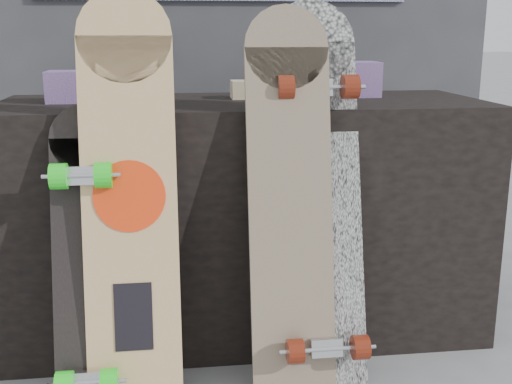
{
  "coord_description": "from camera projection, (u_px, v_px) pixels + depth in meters",
  "views": [
    {
      "loc": [
        -0.23,
        -1.62,
        1.02
      ],
      "look_at": [
        0.0,
        0.2,
        0.56
      ],
      "focal_mm": 45.0,
      "sensor_mm": 36.0,
      "label": 1
    }
  ],
  "objects": [
    {
      "name": "vendor_table",
      "position": [
        244.0,
        217.0,
        2.22
      ],
      "size": [
        1.6,
        0.6,
        0.8
      ],
      "primitive_type": "cube",
      "color": "black",
      "rests_on": "ground"
    },
    {
      "name": "longboard_cascadia",
      "position": [
        318.0,
        188.0,
        1.86
      ],
      "size": [
        0.26,
        0.38,
        1.12
      ],
      "rotation": [
        -0.28,
        0.0,
        0.0
      ],
      "color": "silver",
      "rests_on": "ground"
    },
    {
      "name": "merch_box_small",
      "position": [
        357.0,
        79.0,
        2.25
      ],
      "size": [
        0.14,
        0.14,
        0.12
      ],
      "primitive_type": "cube",
      "color": "#443062",
      "rests_on": "vendor_table"
    },
    {
      "name": "skateboard_dark",
      "position": [
        86.0,
        258.0,
        1.75
      ],
      "size": [
        0.19,
        0.3,
        0.83
      ],
      "rotation": [
        -0.27,
        0.0,
        0.0
      ],
      "color": "black",
      "rests_on": "ground"
    },
    {
      "name": "longboard_celtic",
      "position": [
        290.0,
        190.0,
        1.82
      ],
      "size": [
        0.24,
        0.25,
        1.1
      ],
      "rotation": [
        -0.21,
        0.0,
        0.0
      ],
      "color": "#CDAF8C",
      "rests_on": "ground"
    },
    {
      "name": "longboard_geisha",
      "position": [
        129.0,
        190.0,
        1.75
      ],
      "size": [
        0.26,
        0.26,
        1.14
      ],
      "rotation": [
        -0.21,
        0.0,
        0.0
      ],
      "color": "beige",
      "rests_on": "ground"
    },
    {
      "name": "booth",
      "position": [
        222.0,
        13.0,
        2.87
      ],
      "size": [
        2.4,
        0.22,
        2.2
      ],
      "color": "#35353A",
      "rests_on": "ground"
    },
    {
      "name": "merch_box_flat",
      "position": [
        263.0,
        89.0,
        2.2
      ],
      "size": [
        0.22,
        0.1,
        0.06
      ],
      "primitive_type": "cube",
      "color": "#D1B78C",
      "rests_on": "vendor_table"
    },
    {
      "name": "merch_box_purple",
      "position": [
        76.0,
        87.0,
        2.07
      ],
      "size": [
        0.18,
        0.12,
        0.1
      ],
      "primitive_type": "cube",
      "color": "#443062",
      "rests_on": "vendor_table"
    }
  ]
}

